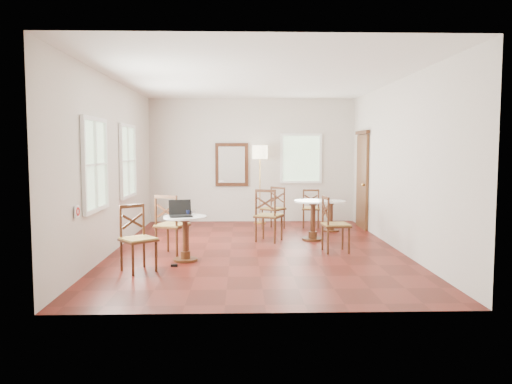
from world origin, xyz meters
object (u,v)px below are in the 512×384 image
chair_near_b (138,238)px  laptop (180,212)px  mouse (187,216)px  chair_mid_a (268,215)px  navy_mug (188,213)px  power_adapter (174,265)px  chair_near_a (171,225)px  chair_mid_b (334,224)px  cafe_table_near (185,233)px  chair_back_a (311,208)px  chair_back_b (274,208)px  floor_lamp (260,157)px  water_glass (194,212)px  cafe_table_mid (313,216)px  cafe_table_back (331,212)px

chair_near_b → laptop: (0.55, 0.65, 0.30)m
mouse → chair_mid_a: bearing=55.8°
laptop → navy_mug: 0.15m
mouse → power_adapter: (-0.17, -0.30, -0.72)m
chair_near_a → chair_mid_b: (2.79, 0.16, -0.03)m
laptop → mouse: 0.15m
navy_mug → power_adapter: (-0.17, -0.49, -0.74)m
cafe_table_near → chair_back_a: bearing=53.6°
chair_near_a → chair_back_b: (1.91, 2.73, -0.05)m
cafe_table_near → chair_near_a: 0.54m
floor_lamp → mouse: size_ratio=19.86×
chair_near_b → water_glass: bearing=9.8°
chair_mid_b → chair_back_b: chair_mid_b is taller
navy_mug → laptop: bearing=-138.3°
mouse → navy_mug: size_ratio=0.86×
chair_mid_a → laptop: chair_mid_a is taller
laptop → power_adapter: laptop is taller
cafe_table_near → cafe_table_mid: bearing=37.8°
chair_back_b → chair_back_a: bearing=48.7°
cafe_table_near → floor_lamp: bearing=71.6°
mouse → power_adapter: mouse is taller
power_adapter → chair_back_a: bearing=55.3°
cafe_table_near → chair_back_b: 3.58m
chair_mid_a → water_glass: (-1.29, -1.48, 0.26)m
navy_mug → chair_near_a: bearing=131.0°
mouse → water_glass: size_ratio=0.96×
mouse → cafe_table_near: bearing=117.8°
water_glass → chair_back_b: bearing=63.5°
chair_back_b → cafe_table_mid: bearing=-27.0°
laptop → mouse: bearing=-50.5°
cafe_table_mid → water_glass: (-2.18, -1.61, 0.29)m
cafe_table_back → laptop: 4.08m
chair_mid_b → chair_back_b: (-0.88, 2.57, -0.02)m
chair_back_b → power_adapter: (-1.75, -3.59, -0.45)m
cafe_table_mid → chair_back_b: 1.56m
chair_near_b → cafe_table_near: bearing=8.2°
floor_lamp → navy_mug: 4.24m
navy_mug → cafe_table_back: bearing=44.3°
cafe_table_near → laptop: bearing=-171.6°
chair_mid_a → cafe_table_near: bearing=73.6°
cafe_table_mid → navy_mug: navy_mug is taller
chair_near_b → chair_back_a: (3.10, 4.02, -0.04)m
cafe_table_mid → chair_mid_b: chair_mid_b is taller
floor_lamp → chair_mid_a: bearing=-88.2°
cafe_table_near → chair_near_a: chair_near_a is taller
chair_back_b → chair_near_a: bearing=-87.6°
floor_lamp → power_adapter: size_ratio=18.86×
cafe_table_mid → cafe_table_back: (0.54, 1.04, -0.07)m
chair_mid_a → water_glass: 1.98m
chair_back_a → mouse: (-2.43, -3.46, 0.30)m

